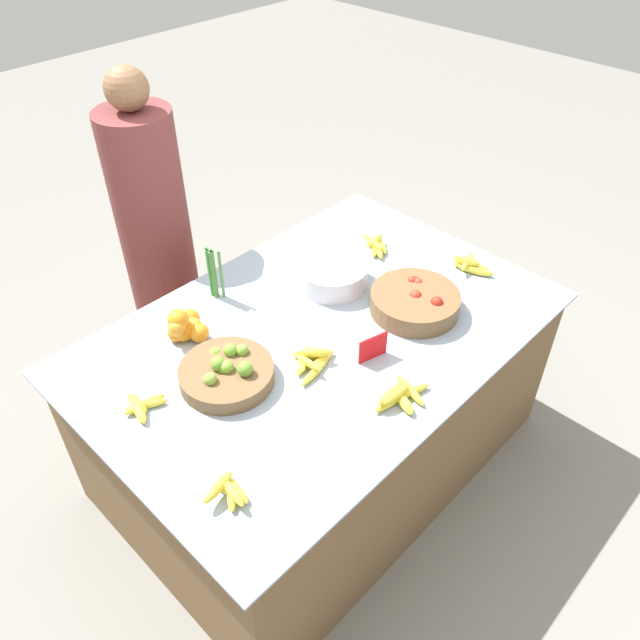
% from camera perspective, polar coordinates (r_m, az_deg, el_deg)
% --- Properties ---
extents(ground_plane, '(12.00, 12.00, 0.00)m').
position_cam_1_polar(ground_plane, '(2.89, 0.00, -12.15)').
color(ground_plane, gray).
extents(market_table, '(1.77, 1.19, 0.75)m').
position_cam_1_polar(market_table, '(2.60, 0.00, -7.12)').
color(market_table, brown).
rests_on(market_table, ground_plane).
extents(lime_bowl, '(0.33, 0.33, 0.11)m').
position_cam_1_polar(lime_bowl, '(2.15, -8.50, -4.81)').
color(lime_bowl, brown).
rests_on(lime_bowl, market_table).
extents(tomato_basket, '(0.35, 0.35, 0.10)m').
position_cam_1_polar(tomato_basket, '(2.44, 8.66, 1.66)').
color(tomato_basket, brown).
rests_on(tomato_basket, market_table).
extents(orange_pile, '(0.16, 0.16, 0.14)m').
position_cam_1_polar(orange_pile, '(2.33, -12.19, -0.63)').
color(orange_pile, orange).
rests_on(orange_pile, market_table).
extents(metal_bowl, '(0.29, 0.29, 0.09)m').
position_cam_1_polar(metal_bowl, '(2.54, 1.14, 4.20)').
color(metal_bowl, silver).
rests_on(metal_bowl, market_table).
extents(price_sign, '(0.12, 0.03, 0.10)m').
position_cam_1_polar(price_sign, '(2.21, 4.86, -2.53)').
color(price_sign, red).
rests_on(price_sign, market_table).
extents(veg_bundle, '(0.04, 0.07, 0.22)m').
position_cam_1_polar(veg_bundle, '(2.48, -9.73, 4.22)').
color(veg_bundle, '#4C8E42').
rests_on(veg_bundle, market_table).
extents(banana_bunch_back_center, '(0.13, 0.13, 0.06)m').
position_cam_1_polar(banana_bunch_back_center, '(1.86, -8.29, -15.17)').
color(banana_bunch_back_center, yellow).
rests_on(banana_bunch_back_center, market_table).
extents(banana_bunch_middle_left, '(0.20, 0.16, 0.06)m').
position_cam_1_polar(banana_bunch_middle_left, '(2.19, -0.83, -3.66)').
color(banana_bunch_middle_left, yellow).
rests_on(banana_bunch_middle_left, market_table).
extents(banana_bunch_front_right, '(0.16, 0.17, 0.05)m').
position_cam_1_polar(banana_bunch_front_right, '(2.78, 5.19, 6.84)').
color(banana_bunch_front_right, yellow).
rests_on(banana_bunch_front_right, market_table).
extents(banana_bunch_middle_right, '(0.14, 0.21, 0.06)m').
position_cam_1_polar(banana_bunch_middle_right, '(2.71, 13.55, 4.89)').
color(banana_bunch_middle_right, yellow).
rests_on(banana_bunch_middle_right, market_table).
extents(banana_bunch_front_center, '(0.23, 0.16, 0.06)m').
position_cam_1_polar(banana_bunch_front_center, '(2.09, 7.38, -6.86)').
color(banana_bunch_front_center, yellow).
rests_on(banana_bunch_front_center, market_table).
extents(banana_bunch_front_left, '(0.15, 0.15, 0.04)m').
position_cam_1_polar(banana_bunch_front_left, '(2.13, -16.04, -7.51)').
color(banana_bunch_front_left, yellow).
rests_on(banana_bunch_front_left, market_table).
extents(vendor_person, '(0.32, 0.32, 1.51)m').
position_cam_1_polar(vendor_person, '(2.99, -14.61, 6.61)').
color(vendor_person, brown).
rests_on(vendor_person, ground_plane).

